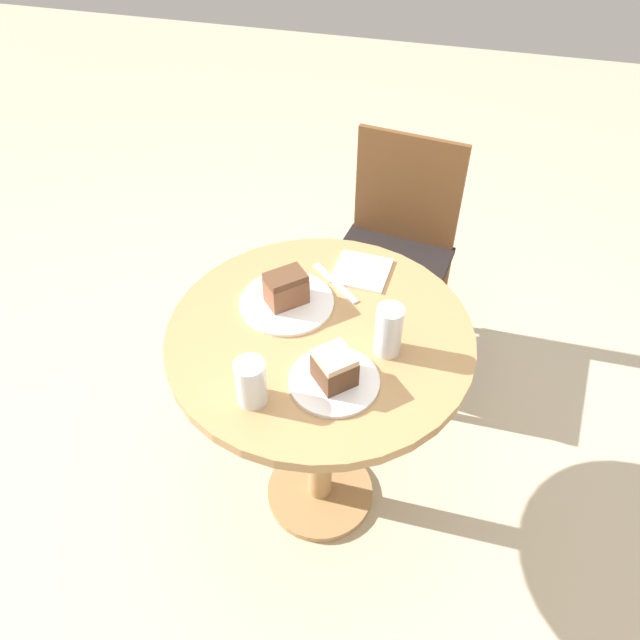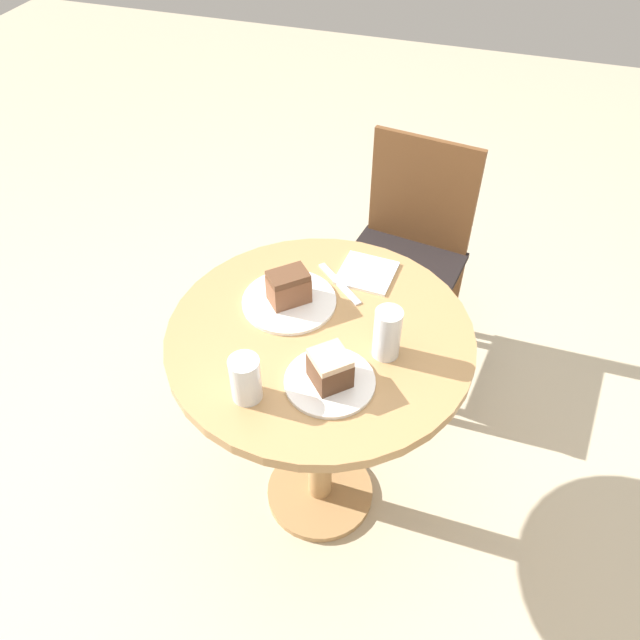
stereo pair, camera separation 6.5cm
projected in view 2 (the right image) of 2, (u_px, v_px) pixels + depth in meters
ground_plane at (320, 493)px, 2.06m from camera, size 8.00×8.00×0.00m
table at (320, 375)px, 1.64m from camera, size 0.76×0.76×0.76m
chair at (402, 260)px, 2.23m from camera, size 0.47×0.52×0.85m
plate_near at (289, 301)px, 1.60m from camera, size 0.24×0.24×0.01m
plate_far at (330, 381)px, 1.41m from camera, size 0.21×0.21×0.01m
cake_slice_near at (289, 287)px, 1.57m from camera, size 0.12×0.12×0.09m
cake_slice_far at (330, 368)px, 1.38m from camera, size 0.11×0.12×0.08m
glass_lemonade at (387, 335)px, 1.44m from camera, size 0.06×0.06×0.13m
glass_water at (246, 381)px, 1.35m from camera, size 0.07×0.07×0.11m
napkin_stack at (367, 273)px, 1.68m from camera, size 0.15×0.15×0.01m
fork at (339, 283)px, 1.65m from camera, size 0.15×0.14×0.00m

